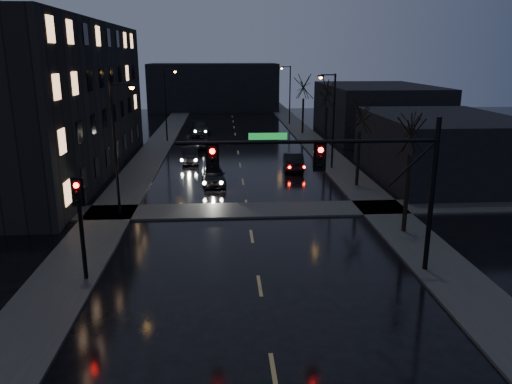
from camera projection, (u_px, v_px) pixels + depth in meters
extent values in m
cube|color=#2D2D2B|center=(148.00, 159.00, 46.65)|extent=(3.00, 140.00, 0.12)
cube|color=#2D2D2B|center=(328.00, 157.00, 47.72)|extent=(3.00, 140.00, 0.12)
cube|color=#2D2D2B|center=(248.00, 210.00, 31.32)|extent=(40.00, 3.00, 0.12)
cube|color=black|center=(34.00, 100.00, 39.76)|extent=(12.00, 30.00, 12.00)
cube|color=black|center=(441.00, 148.00, 38.85)|extent=(10.00, 14.00, 5.00)
cube|color=black|center=(376.00, 110.00, 59.97)|extent=(12.00, 18.00, 6.00)
cube|color=black|center=(214.00, 87.00, 87.30)|extent=(22.00, 10.00, 8.00)
cylinder|color=black|center=(432.00, 197.00, 21.74)|extent=(0.22, 0.22, 7.00)
cylinder|color=black|center=(308.00, 142.00, 20.73)|extent=(11.00, 0.16, 0.16)
cylinder|color=black|center=(412.00, 164.00, 21.28)|extent=(2.05, 0.10, 2.05)
cube|color=#0C591E|center=(268.00, 136.00, 20.55)|extent=(1.60, 0.04, 0.28)
cube|color=black|center=(212.00, 158.00, 20.65)|extent=(0.35, 0.28, 1.05)
sphere|color=#FF0705|center=(212.00, 151.00, 20.41)|extent=(0.22, 0.22, 0.22)
cube|color=black|center=(320.00, 157.00, 20.93)|extent=(0.35, 0.28, 1.05)
sphere|color=#FF0705|center=(321.00, 150.00, 20.69)|extent=(0.22, 0.22, 0.22)
cylinder|color=black|center=(82.00, 233.00, 21.14)|extent=(0.18, 0.18, 4.40)
cube|color=black|center=(78.00, 192.00, 20.66)|extent=(0.35, 0.28, 1.05)
sphere|color=#FF0705|center=(76.00, 185.00, 20.42)|extent=(0.22, 0.22, 0.22)
cylinder|color=black|center=(406.00, 194.00, 26.95)|extent=(0.24, 0.24, 4.40)
cylinder|color=black|center=(358.00, 159.00, 36.60)|extent=(0.24, 0.24, 4.12)
cylinder|color=black|center=(326.00, 131.00, 48.07)|extent=(0.24, 0.24, 4.68)
cylinder|color=black|center=(303.00, 116.00, 61.58)|extent=(0.24, 0.24, 4.29)
cylinder|color=black|center=(115.00, 152.00, 29.29)|extent=(0.16, 0.16, 8.00)
cylinder|color=black|center=(121.00, 84.00, 28.29)|extent=(1.20, 0.10, 0.10)
cube|color=black|center=(132.00, 86.00, 28.36)|extent=(0.50, 0.25, 0.15)
sphere|color=#FF9F32|center=(132.00, 87.00, 28.38)|extent=(0.28, 0.28, 0.28)
cylinder|color=black|center=(166.00, 106.00, 55.26)|extent=(0.16, 0.16, 8.00)
cylinder|color=black|center=(169.00, 70.00, 54.26)|extent=(1.20, 0.10, 0.10)
cube|color=black|center=(175.00, 71.00, 54.33)|extent=(0.50, 0.25, 0.15)
sphere|color=#FF9F32|center=(175.00, 72.00, 54.35)|extent=(0.28, 0.28, 0.28)
cylinder|color=black|center=(333.00, 122.00, 41.82)|extent=(0.16, 0.16, 8.00)
cylinder|color=black|center=(328.00, 75.00, 40.74)|extent=(1.20, 0.10, 0.10)
cube|color=black|center=(321.00, 76.00, 40.73)|extent=(0.50, 0.25, 0.15)
sphere|color=#FF9F32|center=(321.00, 77.00, 40.76)|extent=(0.28, 0.28, 0.28)
cylinder|color=black|center=(290.00, 96.00, 68.75)|extent=(0.16, 0.16, 8.00)
cylinder|color=black|center=(286.00, 67.00, 67.67)|extent=(1.20, 0.10, 0.10)
cube|color=black|center=(282.00, 67.00, 67.66)|extent=(0.50, 0.25, 0.15)
sphere|color=#FF9F32|center=(282.00, 68.00, 67.69)|extent=(0.28, 0.28, 0.28)
imported|color=black|center=(213.00, 175.00, 37.72)|extent=(2.04, 4.33, 1.43)
imported|color=black|center=(190.00, 155.00, 45.34)|extent=(1.74, 4.26, 1.37)
imported|color=black|center=(198.00, 141.00, 52.61)|extent=(2.69, 5.33, 1.44)
imported|color=black|center=(201.00, 128.00, 61.52)|extent=(2.47, 5.05, 1.41)
imported|color=black|center=(293.00, 161.00, 42.41)|extent=(1.89, 4.57, 1.47)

